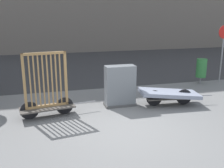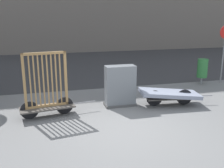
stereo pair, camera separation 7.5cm
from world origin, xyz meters
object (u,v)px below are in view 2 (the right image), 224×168
bike_cart_with_mattress (170,94)px  sign_post (224,45)px  bike_cart_with_bedframe (47,95)px  trash_bin (202,68)px  utility_cabinet (120,87)px

bike_cart_with_mattress → sign_post: size_ratio=0.99×
bike_cart_with_bedframe → trash_bin: (6.44, 2.16, 0.02)m
utility_cabinet → trash_bin: 4.50m
utility_cabinet → sign_post: bearing=19.2°
bike_cart_with_bedframe → sign_post: sign_post is taller
trash_bin → bike_cart_with_mattress: bearing=-139.9°
bike_cart_with_bedframe → utility_cabinet: size_ratio=1.72×
trash_bin → sign_post: 1.34m
trash_bin → sign_post: bearing=-0.5°
bike_cart_with_bedframe → sign_post: 7.75m
trash_bin → sign_post: (0.94, -0.01, 0.96)m
bike_cart_with_bedframe → trash_bin: 6.79m
trash_bin → utility_cabinet: bearing=-156.7°
utility_cabinet → sign_post: size_ratio=0.53×
bike_cart_with_mattress → utility_cabinet: utility_cabinet is taller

